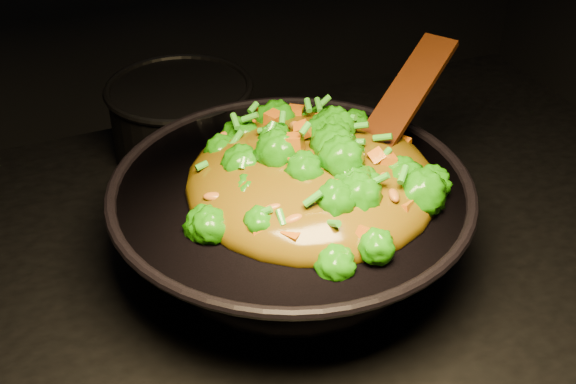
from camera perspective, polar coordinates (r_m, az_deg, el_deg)
name	(u,v)px	position (r m, az deg, el deg)	size (l,w,h in m)	color
wok	(291,226)	(0.94, 0.24, -2.69)	(0.45, 0.45, 0.13)	black
stir_fry	(312,149)	(0.88, 1.94, 3.40)	(0.32, 0.32, 0.11)	#1D7108
spatula	(387,124)	(0.94, 7.85, 5.38)	(0.33, 0.05, 0.01)	#340C03
back_pot	(182,120)	(1.18, -8.38, 5.66)	(0.22, 0.22, 0.13)	black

